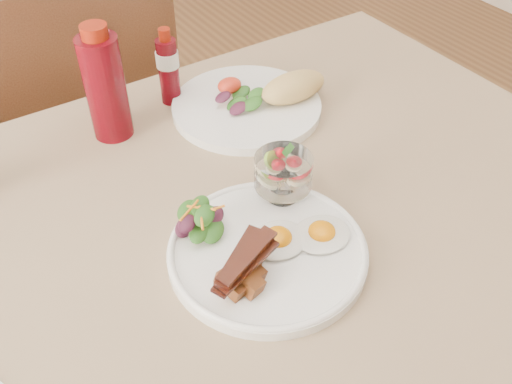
% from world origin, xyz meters
% --- Properties ---
extents(table, '(1.33, 0.88, 0.75)m').
position_xyz_m(table, '(0.00, 0.00, 0.66)').
color(table, brown).
rests_on(table, ground).
extents(chair_far, '(0.42, 0.42, 0.93)m').
position_xyz_m(chair_far, '(0.00, 0.66, 0.52)').
color(chair_far, brown).
rests_on(chair_far, ground).
extents(main_plate, '(0.28, 0.28, 0.02)m').
position_xyz_m(main_plate, '(0.03, -0.09, 0.76)').
color(main_plate, white).
rests_on(main_plate, table).
extents(fried_eggs, '(0.16, 0.12, 0.02)m').
position_xyz_m(fried_eggs, '(0.08, -0.10, 0.77)').
color(fried_eggs, silver).
rests_on(fried_eggs, main_plate).
extents(bacon_potato_pile, '(0.11, 0.08, 0.05)m').
position_xyz_m(bacon_potato_pile, '(-0.03, -0.13, 0.79)').
color(bacon_potato_pile, brown).
rests_on(bacon_potato_pile, main_plate).
extents(side_salad, '(0.08, 0.07, 0.04)m').
position_xyz_m(side_salad, '(-0.03, -0.01, 0.79)').
color(side_salad, '#225015').
rests_on(side_salad, main_plate).
extents(fruit_cup, '(0.09, 0.09, 0.09)m').
position_xyz_m(fruit_cup, '(0.11, -0.02, 0.82)').
color(fruit_cup, white).
rests_on(fruit_cup, main_plate).
extents(second_plate, '(0.29, 0.28, 0.07)m').
position_xyz_m(second_plate, '(0.22, 0.22, 0.77)').
color(second_plate, white).
rests_on(second_plate, table).
extents(ketchup_bottle, '(0.09, 0.09, 0.21)m').
position_xyz_m(ketchup_bottle, '(-0.04, 0.30, 0.85)').
color(ketchup_bottle, '#55040D').
rests_on(ketchup_bottle, table).
extents(hot_sauce_bottle, '(0.05, 0.05, 0.15)m').
position_xyz_m(hot_sauce_bottle, '(0.10, 0.34, 0.82)').
color(hot_sauce_bottle, '#55040D').
rests_on(hot_sauce_bottle, table).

